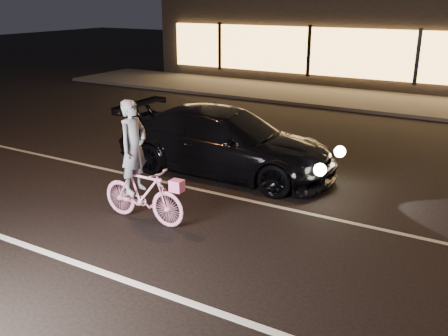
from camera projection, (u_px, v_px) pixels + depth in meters
The scene contains 7 objects.
ground at pixel (233, 252), 7.89m from camera, with size 90.00×90.00×0.00m, color black.
lane_stripe_near at pixel (178, 299), 6.66m from camera, with size 60.00×0.12×0.01m, color silver.
lane_stripe_far at pixel (284, 208), 9.53m from camera, with size 60.00×0.10×0.01m, color gray.
sidewalk at pixel (403, 104), 18.50m from camera, with size 30.00×4.00×0.12m, color #383533.
storefront at pixel (436, 36), 22.70m from camera, with size 25.40×8.42×4.20m.
cyclist at pixel (140, 180), 8.77m from camera, with size 1.74×0.60×2.19m.
sedan at pixel (226, 142), 11.23m from camera, with size 5.14×2.21×1.47m.
Camera 1 is at (3.41, -6.15, 3.82)m, focal length 40.00 mm.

